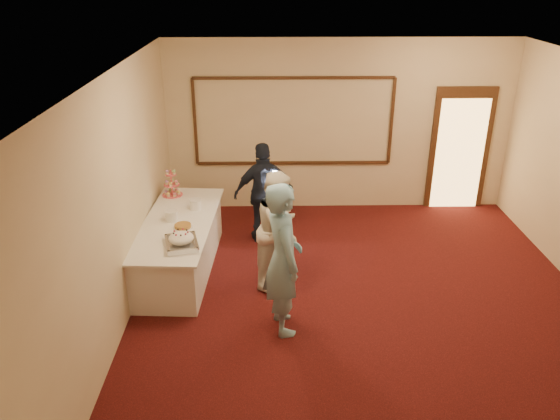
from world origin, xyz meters
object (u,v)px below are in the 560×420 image
object	(u,v)px
plate_stack_a	(172,216)
man	(283,259)
woman	(279,230)
buffet_table	(180,245)
tart	(183,226)
pavlova_tray	(181,240)
cupcake_stand	(172,185)
plate_stack_b	(196,204)
guest	(264,193)

from	to	relation	value
plate_stack_a	man	distance (m)	2.12
plate_stack_a	woman	size ratio (longest dim) A/B	0.11
buffet_table	tart	distance (m)	0.47
pavlova_tray	tart	size ratio (longest dim) A/B	2.18
pavlova_tray	cupcake_stand	distance (m)	1.76
plate_stack_b	tart	bearing A→B (deg)	-98.80
tart	man	xyz separation A→B (m)	(1.35, -1.21, 0.15)
pavlova_tray	plate_stack_a	bearing A→B (deg)	108.04
buffet_table	plate_stack_a	world-z (taller)	plate_stack_a
cupcake_stand	plate_stack_a	size ratio (longest dim) A/B	2.53
woman	buffet_table	bearing A→B (deg)	100.77
buffet_table	man	distance (m)	2.10
pavlova_tray	plate_stack_b	xyz separation A→B (m)	(0.04, 1.17, -0.01)
plate_stack_b	guest	xyz separation A→B (m)	(1.01, 0.51, -0.03)
pavlova_tray	tart	distance (m)	0.53
pavlova_tray	plate_stack_a	world-z (taller)	pavlova_tray
plate_stack_a	tart	xyz separation A→B (m)	(0.19, -0.24, -0.05)
woman	pavlova_tray	bearing A→B (deg)	131.66
plate_stack_a	tart	world-z (taller)	plate_stack_a
plate_stack_b	pavlova_tray	bearing A→B (deg)	-91.85
buffet_table	cupcake_stand	bearing A→B (deg)	103.46
plate_stack_b	plate_stack_a	bearing A→B (deg)	-126.13
woman	guest	distance (m)	1.34
cupcake_stand	man	bearing A→B (deg)	-54.87
tart	woman	bearing A→B (deg)	-7.56
buffet_table	cupcake_stand	distance (m)	1.14
cupcake_stand	guest	xyz separation A→B (m)	(1.44, -0.04, -0.13)
buffet_table	tart	size ratio (longest dim) A/B	9.63
plate_stack_a	guest	world-z (taller)	guest
man	guest	xyz separation A→B (m)	(-0.24, 2.35, -0.14)
woman	cupcake_stand	bearing A→B (deg)	76.71
woman	guest	size ratio (longest dim) A/B	1.01
buffet_table	plate_stack_b	bearing A→B (deg)	64.83
man	plate_stack_b	bearing A→B (deg)	20.97
plate_stack_a	guest	bearing A→B (deg)	34.82
man	pavlova_tray	bearing A→B (deg)	49.08
cupcake_stand	woman	bearing A→B (deg)	-39.38
plate_stack_b	man	world-z (taller)	man
buffet_table	guest	world-z (taller)	guest
buffet_table	plate_stack_b	distance (m)	0.66
pavlova_tray	man	bearing A→B (deg)	-27.79
buffet_table	pavlova_tray	world-z (taller)	pavlova_tray
plate_stack_b	woman	distance (m)	1.47
buffet_table	plate_stack_a	bearing A→B (deg)	161.68
buffet_table	pavlova_tray	bearing A→B (deg)	-77.67
pavlova_tray	plate_stack_b	world-z (taller)	pavlova_tray
cupcake_stand	plate_stack_a	distance (m)	0.95
cupcake_stand	man	size ratio (longest dim) A/B	0.25
buffet_table	guest	bearing A→B (deg)	37.64
plate_stack_a	pavlova_tray	bearing A→B (deg)	-71.96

